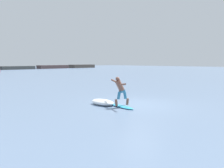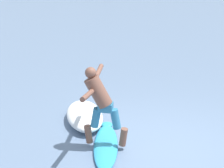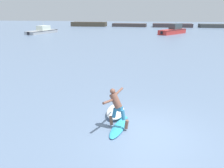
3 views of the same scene
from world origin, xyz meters
name	(u,v)px [view 1 (image 1 of 3)]	position (x,y,z in m)	size (l,w,h in m)	color
ground_plane	(138,104)	(0.00, 0.00, 0.00)	(200.00, 200.00, 0.00)	slate
surfboard	(122,106)	(-1.20, 0.20, 0.05)	(0.73, 1.91, 0.23)	#32A5C8
surfer	(120,89)	(-1.30, 0.20, 0.98)	(0.93, 1.44, 1.52)	brown
wave_foam_at_tail	(103,102)	(-1.51, 1.32, 0.16)	(0.83, 1.55, 0.32)	white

